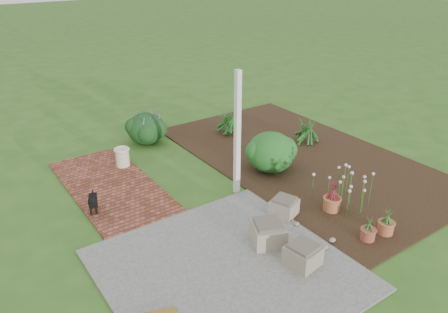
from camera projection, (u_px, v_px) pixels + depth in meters
ground at (227, 198)px, 8.59m from camera, size 80.00×80.00×0.00m
concrete_patio at (226, 269)px, 6.64m from camera, size 3.50×3.50×0.04m
brick_path at (111, 186)px, 9.01m from camera, size 1.60×3.50×0.04m
garden_bed at (302, 158)px, 10.25m from camera, size 4.00×7.00×0.03m
veranda_post at (237, 135)px, 8.29m from camera, size 0.10×0.10×2.50m
stone_trough_near at (303, 256)px, 6.67m from camera, size 0.52×0.52×0.31m
stone_trough_mid at (268, 234)px, 7.15m from camera, size 0.67×0.67×0.34m
stone_trough_far at (284, 207)px, 7.94m from camera, size 0.56×0.56×0.29m
black_dog at (93, 201)px, 7.96m from camera, size 0.26×0.46×0.41m
cream_ceramic_urn at (122, 157)px, 9.73m from camera, size 0.35×0.35×0.41m
evergreen_shrub at (271, 151)px, 9.48m from camera, size 1.25×1.25×0.89m
agapanthus_clump_back at (307, 128)px, 10.86m from camera, size 1.17×1.17×0.80m
agapanthus_clump_front at (228, 119)px, 11.40m from camera, size 1.07×1.07×0.80m
pink_flower_patch at (344, 185)px, 8.29m from camera, size 1.48×1.48×0.71m
terracotta_pot_bronze at (332, 204)px, 8.11m from camera, size 0.37×0.37×0.25m
terracotta_pot_small_left at (368, 234)px, 7.28m from camera, size 0.31×0.31×0.20m
terracotta_pot_small_right at (386, 227)px, 7.44m from camera, size 0.28×0.28×0.22m
purple_flowering_bush at (146, 128)px, 10.94m from camera, size 1.01×1.01×0.80m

